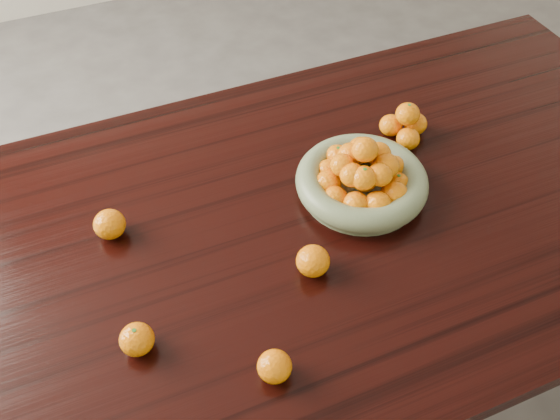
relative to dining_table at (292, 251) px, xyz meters
name	(u,v)px	position (x,y,z in m)	size (l,w,h in m)	color
ground	(289,391)	(0.00, 0.00, -0.66)	(5.00, 5.00, 0.00)	#5B5855
dining_table	(292,251)	(0.00, 0.00, 0.00)	(2.00, 1.00, 0.75)	black
fruit_bowl	(362,179)	(0.18, 0.03, 0.13)	(0.29, 0.29, 0.15)	#717D5B
orange_pyramid	(405,125)	(0.36, 0.15, 0.13)	(0.11, 0.11, 0.10)	orange
loose_orange_0	(137,339)	(-0.37, -0.16, 0.12)	(0.06, 0.06, 0.06)	orange
loose_orange_1	(274,366)	(-0.17, -0.30, 0.12)	(0.06, 0.06, 0.06)	orange
loose_orange_2	(313,261)	(-0.01, -0.13, 0.12)	(0.07, 0.07, 0.06)	orange
loose_orange_3	(110,224)	(-0.35, 0.12, 0.12)	(0.07, 0.07, 0.06)	orange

